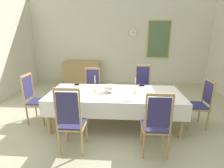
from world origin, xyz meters
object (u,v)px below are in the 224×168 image
object	(u,v)px
candlestick_west	(95,86)
mounted_clock	(133,33)
bowl_near_right	(141,86)
sideboard	(82,72)
bowl_far_left	(128,100)
spoon_primary	(73,85)
chair_south_a	(71,120)
chair_north_b	(143,86)
chair_head_east	(200,103)
candlestick_east	(135,87)
framed_painting	(159,40)
chair_head_west	(34,98)
chair_north_a	(92,87)
bowl_near_left	(77,85)
soup_tureen	(109,88)
spoon_secondary	(147,86)
chair_south_b	(156,124)
dining_table	(115,96)

from	to	relation	value
candlestick_west	mounted_clock	distance (m)	3.68
bowl_near_right	sideboard	bearing A→B (deg)	127.83
bowl_near_right	bowl_far_left	bearing A→B (deg)	-110.76
candlestick_west	spoon_primary	bearing A→B (deg)	143.76
chair_south_a	bowl_far_left	world-z (taller)	chair_south_a
chair_north_b	chair_head_east	bearing A→B (deg)	138.39
candlestick_east	framed_painting	xyz separation A→B (m)	(1.10, 3.39, 0.85)
framed_painting	spoon_primary	bearing A→B (deg)	-131.28
candlestick_east	bowl_near_right	xyz separation A→B (m)	(0.19, 0.45, -0.12)
spoon_primary	chair_head_west	bearing A→B (deg)	-146.19
chair_north_a	bowl_near_left	world-z (taller)	chair_north_a
mounted_clock	soup_tureen	bearing A→B (deg)	-100.87
framed_painting	chair_north_a	bearing A→B (deg)	-132.31
candlestick_west	chair_south_a	bearing A→B (deg)	-104.31
chair_south_a	chair_north_a	distance (m)	1.96
soup_tureen	sideboard	world-z (taller)	soup_tureen
chair_north_b	bowl_near_left	world-z (taller)	chair_north_b
chair_south_a	spoon_secondary	distance (m)	2.04
chair_south_a	chair_south_b	size ratio (longest dim) A/B	1.05
chair_head_east	soup_tureen	distance (m)	1.95
candlestick_east	dining_table	bearing A→B (deg)	-180.00
dining_table	spoon_primary	distance (m)	1.15
dining_table	chair_south_a	world-z (taller)	chair_south_a
bowl_near_left	spoon_primary	distance (m)	0.11
bowl_near_right	spoon_secondary	xyz separation A→B (m)	(0.13, 0.03, -0.02)
bowl_far_left	chair_head_east	bearing A→B (deg)	16.39
chair_north_a	chair_head_west	bearing A→B (deg)	40.58
spoon_primary	chair_head_east	bearing A→B (deg)	-6.29
chair_north_a	candlestick_west	xyz separation A→B (m)	(0.25, -0.97, 0.34)
chair_north_a	candlestick_east	size ratio (longest dim) A/B	3.09
chair_head_west	bowl_far_left	size ratio (longest dim) A/B	7.59
spoon_secondary	mounted_clock	bearing A→B (deg)	98.85
bowl_near_left	framed_painting	distance (m)	3.98
soup_tureen	candlestick_west	distance (m)	0.31
chair_head_west	soup_tureen	world-z (taller)	chair_head_west
dining_table	bowl_far_left	xyz separation A→B (m)	(0.27, -0.45, 0.09)
chair_head_east	soup_tureen	world-z (taller)	chair_head_east
sideboard	mounted_clock	xyz separation A→B (m)	(2.00, 0.24, 1.53)
soup_tureen	framed_painting	distance (m)	3.87
soup_tureen	spoon_primary	distance (m)	1.04
chair_south_b	spoon_secondary	world-z (taller)	chair_south_b
candlestick_west	bowl_near_right	distance (m)	1.14
chair_south_b	candlestick_east	world-z (taller)	chair_south_b
chair_south_b	spoon_primary	size ratio (longest dim) A/B	6.40
chair_head_east	bowl_far_left	bearing A→B (deg)	106.39
chair_north_a	sideboard	size ratio (longest dim) A/B	0.74
candlestick_west	mounted_clock	bearing A→B (deg)	74.19
spoon_primary	bowl_far_left	bearing A→B (deg)	-31.72
chair_north_a	bowl_far_left	xyz separation A→B (m)	(0.95, -1.43, 0.21)
soup_tureen	mounted_clock	xyz separation A→B (m)	(0.65, 3.38, 1.14)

